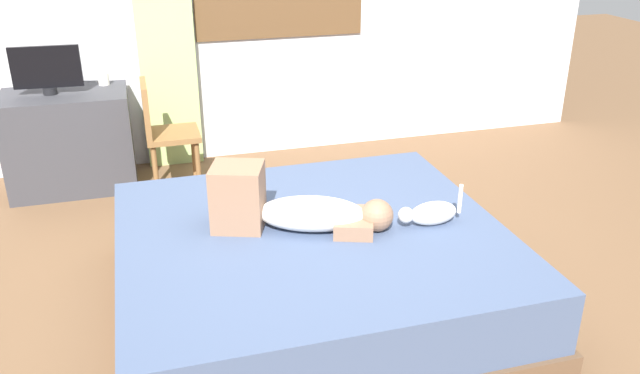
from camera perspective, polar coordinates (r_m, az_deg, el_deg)
The scene contains 9 objects.
ground_plane at distance 3.56m, azimuth 0.38°, elevation -11.20°, with size 16.00×16.00×0.00m, color brown.
bed at distance 3.53m, azimuth -0.67°, elevation -7.17°, with size 2.04×1.88×0.46m.
person_lying at distance 3.39m, azimuth -2.41°, elevation -1.84°, with size 0.93×0.52×0.34m.
cat at distance 3.49m, azimuth 9.56°, elevation -2.26°, with size 0.36×0.11×0.21m.
desk at distance 5.28m, azimuth -20.92°, elevation 3.75°, with size 0.90×0.56×0.74m.
tv_monitor at distance 5.14m, azimuth -22.71°, elevation 9.42°, with size 0.48×0.10×0.35m.
cup at distance 5.30m, azimuth -18.32°, elevation 8.94°, with size 0.08×0.08×0.09m, color white.
chair_by_desk at distance 4.90m, azimuth -13.57°, elevation 4.92°, with size 0.38×0.38×0.86m.
curtain_left at distance 5.33m, azimuth -13.50°, elevation 14.42°, with size 0.44×0.06×2.46m, color #ADCC75.
Camera 1 is at (-0.83, -2.79, 2.05)m, focal length 36.76 mm.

